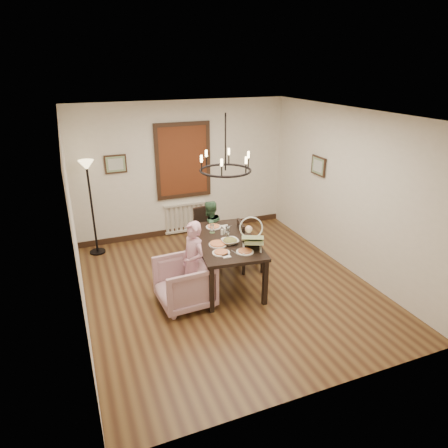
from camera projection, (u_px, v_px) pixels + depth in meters
room_shell at (220, 201)px, 6.45m from camera, size 4.51×5.00×2.81m
dining_table at (225, 244)px, 6.53m from camera, size 1.16×1.81×0.80m
chair_far at (209, 232)px, 7.57m from camera, size 0.48×0.48×0.95m
chair_right at (251, 246)px, 7.05m from camera, size 0.47×0.47×0.93m
armchair at (184, 283)px, 6.05m from camera, size 0.86×0.84×0.74m
elderly_woman at (194, 269)px, 6.10m from camera, size 0.37×0.45×1.08m
seated_man at (210, 235)px, 7.44m from camera, size 0.55×0.48×0.95m
baby_bouncer at (252, 237)px, 6.15m from camera, size 0.57×0.64×0.34m
salad_bowl at (230, 241)px, 6.34m from camera, size 0.32×0.32×0.08m
pizza_platter at (218, 244)px, 6.28m from camera, size 0.29×0.29×0.04m
drinking_glass at (227, 236)px, 6.43m from camera, size 0.08×0.08×0.15m
window_blinds at (183, 161)px, 8.17m from camera, size 1.00×0.03×1.40m
radiator at (185, 217)px, 8.66m from camera, size 0.92×0.12×0.62m
picture_back at (116, 164)px, 7.70m from camera, size 0.42×0.03×0.36m
picture_right at (318, 166)px, 7.57m from camera, size 0.03×0.42×0.36m
floor_lamp at (92, 209)px, 7.52m from camera, size 0.30×0.30×1.80m
chandelier at (225, 170)px, 6.06m from camera, size 0.80×0.80×0.04m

